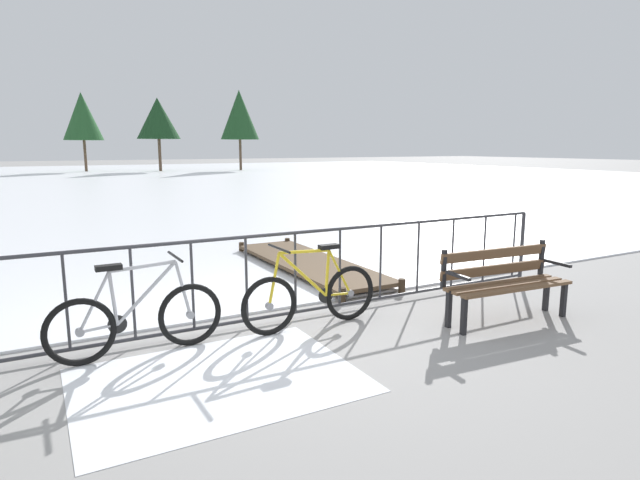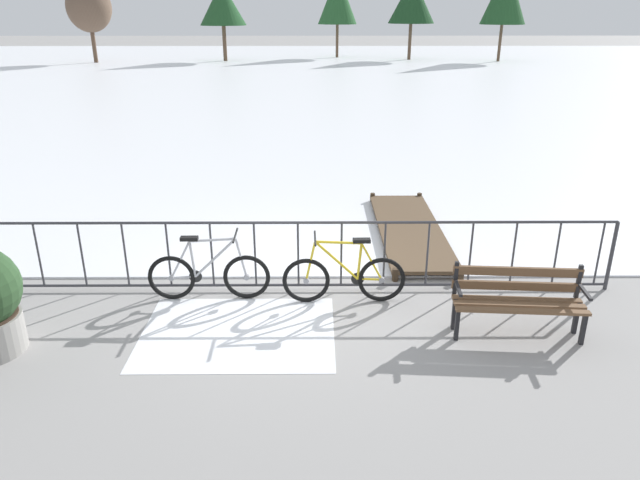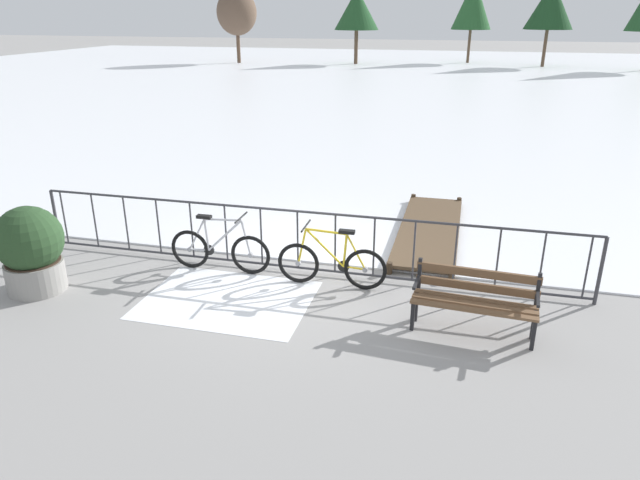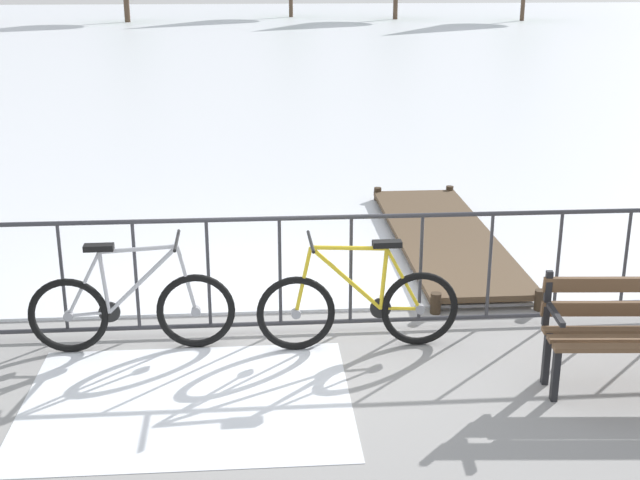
# 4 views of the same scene
# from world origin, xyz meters

# --- Properties ---
(ground_plane) EXTENTS (160.00, 160.00, 0.00)m
(ground_plane) POSITION_xyz_m (0.00, 0.00, 0.00)
(ground_plane) COLOR gray
(frozen_pond) EXTENTS (80.00, 56.00, 0.03)m
(frozen_pond) POSITION_xyz_m (0.00, 28.40, 0.01)
(frozen_pond) COLOR white
(frozen_pond) RESTS_ON ground
(snow_patch) EXTENTS (2.44, 1.83, 0.01)m
(snow_patch) POSITION_xyz_m (-0.74, -1.20, 0.00)
(snow_patch) COLOR white
(snow_patch) RESTS_ON ground
(railing_fence) EXTENTS (9.06, 0.06, 1.07)m
(railing_fence) POSITION_xyz_m (0.00, 0.00, 0.56)
(railing_fence) COLOR #38383D
(railing_fence) RESTS_ON ground
(bicycle_near_railing) EXTENTS (1.71, 0.52, 0.97)m
(bicycle_near_railing) POSITION_xyz_m (-1.25, -0.26, 0.37)
(bicycle_near_railing) COLOR black
(bicycle_near_railing) RESTS_ON ground
(bicycle_second) EXTENTS (1.71, 0.52, 0.97)m
(bicycle_second) POSITION_xyz_m (0.65, -0.36, 0.37)
(bicycle_second) COLOR black
(bicycle_second) RESTS_ON ground
(park_bench) EXTENTS (1.63, 0.60, 0.89)m
(park_bench) POSITION_xyz_m (2.77, -1.21, 0.51)
(park_bench) COLOR brown
(park_bench) RESTS_ON ground
(wooden_dock) EXTENTS (1.10, 3.92, 0.20)m
(wooden_dock) POSITION_xyz_m (1.95, 2.21, 0.12)
(wooden_dock) COLOR brown
(wooden_dock) RESTS_ON ground
(tree_centre) EXTENTS (3.08, 3.08, 6.35)m
(tree_centre) POSITION_xyz_m (1.97, 41.80, 4.43)
(tree_centre) COLOR brown
(tree_centre) RESTS_ON ground
(tree_east_mid) EXTENTS (3.26, 3.26, 6.74)m
(tree_east_mid) POSITION_xyz_m (13.91, 37.94, 4.68)
(tree_east_mid) COLOR brown
(tree_east_mid) RESTS_ON ground
(tree_far_east) EXTENTS (3.48, 3.48, 5.97)m
(tree_far_east) POSITION_xyz_m (7.47, 39.58, 4.30)
(tree_far_east) COLOR brown
(tree_far_east) RESTS_ON ground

